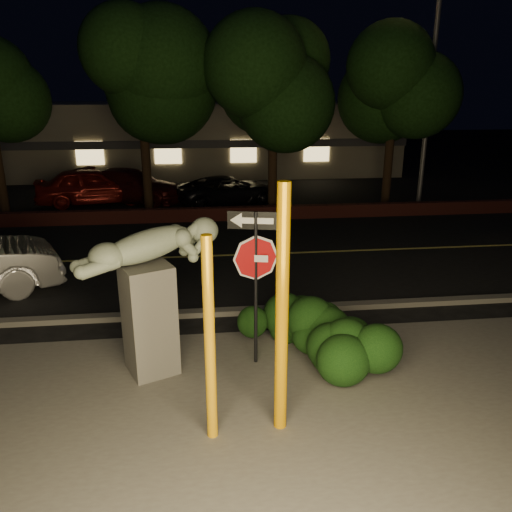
# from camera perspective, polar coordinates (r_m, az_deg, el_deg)

# --- Properties ---
(ground) EXTENTS (90.00, 90.00, 0.00)m
(ground) POSITION_cam_1_polar(r_m,az_deg,el_deg) (17.66, -4.87, 3.02)
(ground) COLOR black
(ground) RESTS_ON ground
(patio) EXTENTS (14.00, 6.00, 0.02)m
(patio) POSITION_cam_1_polar(r_m,az_deg,el_deg) (7.61, -1.68, -19.01)
(patio) COLOR #4C4944
(patio) RESTS_ON ground
(road) EXTENTS (80.00, 8.00, 0.01)m
(road) POSITION_cam_1_polar(r_m,az_deg,el_deg) (14.78, -4.44, 0.01)
(road) COLOR black
(road) RESTS_ON ground
(lane_marking) EXTENTS (80.00, 0.12, 0.00)m
(lane_marking) POSITION_cam_1_polar(r_m,az_deg,el_deg) (14.78, -4.45, 0.06)
(lane_marking) COLOR #CBBB51
(lane_marking) RESTS_ON road
(curb) EXTENTS (80.00, 0.25, 0.12)m
(curb) POSITION_cam_1_polar(r_m,az_deg,el_deg) (10.94, -3.52, -6.39)
(curb) COLOR #4C4944
(curb) RESTS_ON ground
(brick_wall) EXTENTS (40.00, 0.35, 0.50)m
(brick_wall) POSITION_cam_1_polar(r_m,az_deg,el_deg) (18.86, -5.03, 4.79)
(brick_wall) COLOR #4E1C19
(brick_wall) RESTS_ON ground
(parking_lot) EXTENTS (40.00, 12.00, 0.01)m
(parking_lot) POSITION_cam_1_polar(r_m,az_deg,el_deg) (24.48, -5.47, 7.31)
(parking_lot) COLOR black
(parking_lot) RESTS_ON ground
(building) EXTENTS (22.00, 10.20, 4.00)m
(building) POSITION_cam_1_polar(r_m,az_deg,el_deg) (32.14, -5.96, 13.48)
(building) COLOR #71675B
(building) RESTS_ON ground
(tree_far_b) EXTENTS (5.20, 5.20, 8.41)m
(tree_far_b) POSITION_cam_1_polar(r_m,az_deg,el_deg) (20.39, -13.30, 21.84)
(tree_far_b) COLOR black
(tree_far_b) RESTS_ON ground
(tree_far_c) EXTENTS (4.80, 4.80, 7.84)m
(tree_far_c) POSITION_cam_1_polar(r_m,az_deg,el_deg) (20.09, 2.02, 21.21)
(tree_far_c) COLOR black
(tree_far_c) RESTS_ON ground
(tree_far_d) EXTENTS (4.40, 4.40, 7.42)m
(tree_far_d) POSITION_cam_1_polar(r_m,az_deg,el_deg) (21.87, 15.69, 19.71)
(tree_far_d) COLOR black
(tree_far_d) RESTS_ON ground
(yellow_pole_left) EXTENTS (0.15, 0.15, 2.95)m
(yellow_pole_left) POSITION_cam_1_polar(r_m,az_deg,el_deg) (6.70, -5.31, -9.81)
(yellow_pole_left) COLOR #FEAF0F
(yellow_pole_left) RESTS_ON ground
(yellow_pole_right) EXTENTS (0.18, 0.18, 3.58)m
(yellow_pole_right) POSITION_cam_1_polar(r_m,az_deg,el_deg) (6.73, 2.98, -6.64)
(yellow_pole_right) COLOR #E89A03
(yellow_pole_right) RESTS_ON ground
(signpost) EXTENTS (0.92, 0.23, 2.77)m
(signpost) POSITION_cam_1_polar(r_m,az_deg,el_deg) (8.33, -0.03, -0.29)
(signpost) COLOR black
(signpost) RESTS_ON ground
(sculpture) EXTENTS (2.38, 1.50, 2.61)m
(sculpture) POSITION_cam_1_polar(r_m,az_deg,el_deg) (8.40, -12.08, -3.14)
(sculpture) COLOR #4C4944
(sculpture) RESTS_ON ground
(hedge_center) EXTENTS (1.93, 0.99, 0.98)m
(hedge_center) POSITION_cam_1_polar(r_m,az_deg,el_deg) (9.70, 2.93, -6.97)
(hedge_center) COLOR black
(hedge_center) RESTS_ON ground
(hedge_right) EXTENTS (2.07, 1.56, 1.21)m
(hedge_right) POSITION_cam_1_polar(r_m,az_deg,el_deg) (9.20, 9.01, -7.86)
(hedge_right) COLOR black
(hedge_right) RESTS_ON ground
(hedge_far_right) EXTENTS (1.57, 1.04, 1.05)m
(hedge_far_right) POSITION_cam_1_polar(r_m,az_deg,el_deg) (8.71, 11.54, -10.15)
(hedge_far_right) COLOR black
(hedge_far_right) RESTS_ON ground
(streetlight) EXTENTS (1.44, 0.58, 9.73)m
(streetlight) POSITION_cam_1_polar(r_m,az_deg,el_deg) (22.21, 19.01, 20.35)
(streetlight) COLOR #545459
(streetlight) RESTS_ON ground
(parked_car_red) EXTENTS (4.91, 2.74, 1.58)m
(parked_car_red) POSITION_cam_1_polar(r_m,az_deg,el_deg) (22.63, -18.20, 7.60)
(parked_car_red) COLOR maroon
(parked_car_red) RESTS_ON ground
(parked_car_darkred) EXTENTS (5.35, 3.69, 1.44)m
(parked_car_darkred) POSITION_cam_1_polar(r_m,az_deg,el_deg) (22.66, -14.26, 7.78)
(parked_car_darkred) COLOR #431011
(parked_car_darkred) RESTS_ON ground
(parked_car_dark) EXTENTS (4.74, 3.03, 1.22)m
(parked_car_dark) POSITION_cam_1_polar(r_m,az_deg,el_deg) (21.55, -3.09, 7.50)
(parked_car_dark) COLOR black
(parked_car_dark) RESTS_ON ground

